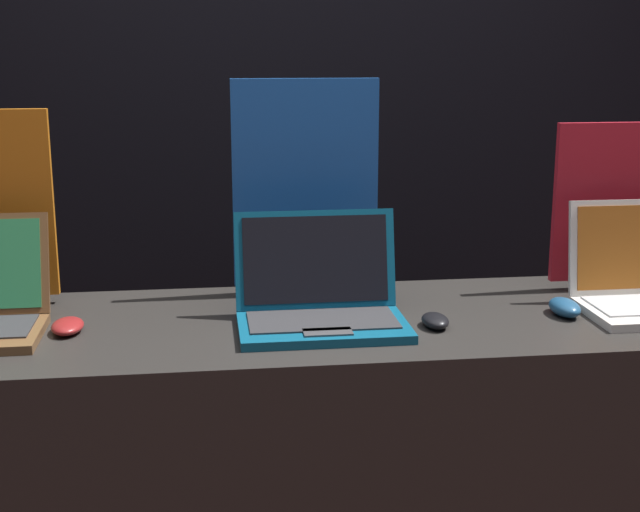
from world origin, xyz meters
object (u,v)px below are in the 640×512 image
object	(u,v)px
mouse_front	(68,326)
mouse_back	(565,307)
promo_stand_middle	(305,192)
mouse_middle	(435,321)
promo_stand_back	(618,210)
laptop_middle	(320,300)

from	to	relation	value
mouse_front	mouse_back	world-z (taller)	mouse_back
promo_stand_middle	mouse_back	size ratio (longest dim) A/B	4.79
mouse_middle	promo_stand_back	distance (m)	0.64
laptop_middle	mouse_back	distance (m)	0.58
promo_stand_middle	mouse_back	xyz separation A→B (m)	(0.58, -0.29, -0.24)
mouse_middle	mouse_back	bearing A→B (deg)	8.36
laptop_middle	promo_stand_middle	world-z (taller)	promo_stand_middle
mouse_middle	promo_stand_middle	size ratio (longest dim) A/B	0.18
laptop_middle	mouse_middle	world-z (taller)	laptop_middle
promo_stand_middle	mouse_back	bearing A→B (deg)	-26.38
mouse_front	promo_stand_middle	size ratio (longest dim) A/B	0.21
mouse_middle	mouse_back	size ratio (longest dim) A/B	0.84
laptop_middle	mouse_back	size ratio (longest dim) A/B	3.33
mouse_front	laptop_middle	bearing A→B (deg)	-1.64
laptop_middle	promo_stand_back	xyz separation A→B (m)	(0.80, 0.21, 0.15)
mouse_front	promo_stand_back	size ratio (longest dim) A/B	0.26
laptop_middle	mouse_back	bearing A→B (deg)	-0.66
laptop_middle	mouse_middle	size ratio (longest dim) A/B	3.96
promo_stand_middle	promo_stand_back	bearing A→B (deg)	-4.70
mouse_middle	laptop_middle	bearing A→B (deg)	167.94
mouse_middle	promo_stand_middle	world-z (taller)	promo_stand_middle
promo_stand_back	laptop_middle	bearing A→B (deg)	-165.03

